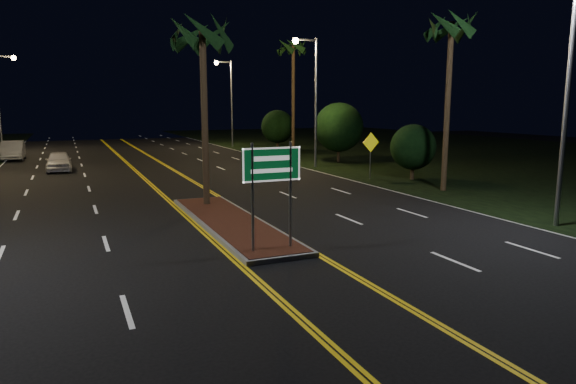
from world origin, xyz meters
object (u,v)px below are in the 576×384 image
highway_sign (272,174)px  shrub_mid (339,127)px  palm_right_near (452,28)px  shrub_far (278,127)px  palm_right_far (293,49)px  streetlight_left_far (2,92)px  streetlight_right_mid (311,87)px  median_island (231,222)px  car_far (13,149)px  car_near (59,160)px  streetlight_right_far (228,93)px  warning_sign (371,148)px  shrub_near (413,147)px  streetlight_right_near (562,69)px  palm_median (202,35)px

highway_sign → shrub_mid: size_ratio=0.69×
palm_right_near → shrub_far: (1.30, 26.00, -5.88)m
shrub_far → palm_right_far: bearing=-99.5°
streetlight_left_far → streetlight_right_mid: size_ratio=1.00×
shrub_far → streetlight_right_mid: bearing=-102.8°
median_island → palm_right_far: size_ratio=1.00×
streetlight_right_mid → car_far: 25.16m
median_island → car_near: size_ratio=2.18×
highway_sign → streetlight_left_far: (-10.61, 41.20, 3.25)m
streetlight_right_far → shrub_mid: 18.55m
streetlight_right_mid → warning_sign: size_ratio=3.22×
shrub_near → shrub_mid: bearing=87.1°
streetlight_right_near → palm_median: streetlight_right_near is taller
median_island → shrub_far: size_ratio=2.59×
palm_right_near → palm_median: bearing=177.7°
shrub_far → warning_sign: size_ratio=1.42×
car_near → warning_sign: bearing=-33.0°
palm_median → shrub_far: size_ratio=2.10×
palm_median → palm_right_far: size_ratio=0.81×
highway_sign → shrub_near: size_ratio=0.97×
highway_sign → palm_right_near: 15.55m
streetlight_right_near → shrub_mid: size_ratio=1.95×
warning_sign → shrub_near: bearing=-35.7°
streetlight_right_mid → car_near: 17.96m
median_island → shrub_mid: shrub_mid is taller
palm_median → shrub_near: size_ratio=2.52×
streetlight_left_far → car_near: 18.46m
streetlight_right_far → car_far: bearing=-164.3°
median_island → warning_sign: size_ratio=3.67×
highway_sign → streetlight_right_far: streetlight_right_far is taller
shrub_far → shrub_mid: bearing=-89.0°
streetlight_right_far → palm_median: 33.28m
shrub_near → shrub_mid: (0.50, 10.00, 0.78)m
palm_right_near → warning_sign: bearing=102.3°
streetlight_right_near → median_island: bearing=154.8°
car_near → shrub_far: bearing=25.5°
palm_right_near → warning_sign: (-1.15, 5.27, -6.37)m
streetlight_right_mid → shrub_near: size_ratio=2.73×
highway_sign → shrub_near: 17.55m
streetlight_right_far → palm_right_near: palm_right_near is taller
streetlight_right_near → shrub_far: bearing=84.6°
palm_right_far → warning_sign: size_ratio=3.69×
palm_median → highway_sign: bearing=-90.0°
shrub_mid → warning_sign: 9.16m
car_far → shrub_near: bearing=-44.2°
palm_median → shrub_near: 14.93m
highway_sign → streetlight_right_near: size_ratio=0.36×
palm_median → palm_right_far: bearing=56.7°
streetlight_right_near → shrub_near: streetlight_right_near is taller
median_island → streetlight_right_near: (10.61, -5.00, 5.57)m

